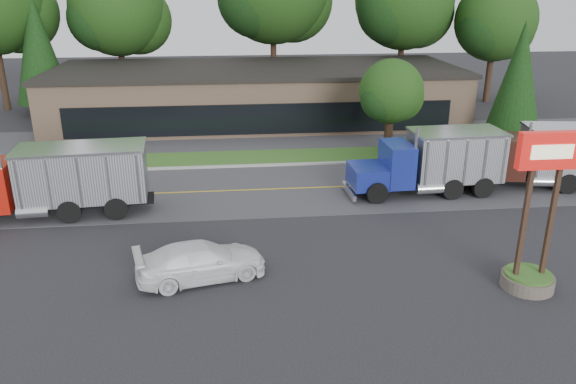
% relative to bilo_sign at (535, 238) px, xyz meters
% --- Properties ---
extents(ground, '(140.00, 140.00, 0.00)m').
position_rel_bilo_sign_xyz_m(ground, '(-10.50, 2.50, -2.02)').
color(ground, '#303035').
rests_on(ground, ground).
extents(road, '(60.00, 8.00, 0.02)m').
position_rel_bilo_sign_xyz_m(road, '(-10.50, 11.50, -2.02)').
color(road, '#505055').
rests_on(road, ground).
extents(center_line, '(60.00, 0.12, 0.01)m').
position_rel_bilo_sign_xyz_m(center_line, '(-10.50, 11.50, -2.02)').
color(center_line, gold).
rests_on(center_line, ground).
extents(curb, '(60.00, 0.30, 0.12)m').
position_rel_bilo_sign_xyz_m(curb, '(-10.50, 15.70, -2.02)').
color(curb, '#9E9E99').
rests_on(curb, ground).
extents(grass_verge, '(60.00, 3.40, 0.03)m').
position_rel_bilo_sign_xyz_m(grass_verge, '(-10.50, 17.50, -2.02)').
color(grass_verge, '#386422').
rests_on(grass_verge, ground).
extents(far_parking, '(60.00, 7.00, 0.02)m').
position_rel_bilo_sign_xyz_m(far_parking, '(-10.50, 22.50, -2.02)').
color(far_parking, '#505055').
rests_on(far_parking, ground).
extents(strip_mall, '(32.00, 12.00, 4.00)m').
position_rel_bilo_sign_xyz_m(strip_mall, '(-8.50, 28.50, -0.02)').
color(strip_mall, tan).
rests_on(strip_mall, ground).
extents(bilo_sign, '(2.20, 1.90, 5.95)m').
position_rel_bilo_sign_xyz_m(bilo_sign, '(0.00, 0.00, 0.00)').
color(bilo_sign, '#6B6054').
rests_on(bilo_sign, ground).
extents(tree_far_b, '(8.88, 8.36, 12.67)m').
position_rel_bilo_sign_xyz_m(tree_far_b, '(-20.36, 36.61, 6.06)').
color(tree_far_b, '#382619').
rests_on(tree_far_b, ground).
extents(tree_far_d, '(9.62, 9.06, 13.73)m').
position_rel_bilo_sign_xyz_m(tree_far_d, '(5.65, 35.62, 6.74)').
color(tree_far_d, '#382619').
rests_on(tree_far_d, ground).
extents(tree_far_e, '(7.79, 7.33, 11.12)m').
position_rel_bilo_sign_xyz_m(tree_far_e, '(13.62, 33.59, 5.07)').
color(tree_far_e, '#382619').
rests_on(tree_far_e, ground).
extents(evergreen_left, '(4.49, 4.49, 10.20)m').
position_rel_bilo_sign_xyz_m(evergreen_left, '(-26.50, 32.50, 3.58)').
color(evergreen_left, '#382619').
rests_on(evergreen_left, ground).
extents(evergreen_right, '(3.66, 3.66, 8.32)m').
position_rel_bilo_sign_xyz_m(evergreen_right, '(9.50, 20.50, 2.54)').
color(evergreen_right, '#382619').
rests_on(evergreen_right, ground).
extents(tree_verge, '(4.35, 4.10, 6.21)m').
position_rel_bilo_sign_xyz_m(tree_verge, '(-0.43, 17.55, 1.93)').
color(tree_verge, '#382619').
rests_on(tree_verge, ground).
extents(dump_truck_red, '(10.43, 3.40, 3.36)m').
position_rel_bilo_sign_xyz_m(dump_truck_red, '(-19.29, 9.02, -0.21)').
color(dump_truck_red, black).
rests_on(dump_truck_red, ground).
extents(dump_truck_blue, '(8.25, 2.94, 3.36)m').
position_rel_bilo_sign_xyz_m(dump_truck_blue, '(-0.05, 10.16, -0.22)').
color(dump_truck_blue, black).
rests_on(dump_truck_blue, ground).
extents(dump_truck_maroon, '(9.23, 3.89, 3.36)m').
position_rel_bilo_sign_xyz_m(dump_truck_maroon, '(6.58, 10.46, -0.21)').
color(dump_truck_maroon, black).
rests_on(dump_truck_maroon, ground).
extents(rally_car, '(5.25, 3.14, 1.43)m').
position_rel_bilo_sign_xyz_m(rally_car, '(-12.06, 1.98, -1.31)').
color(rally_car, white).
rests_on(rally_car, ground).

